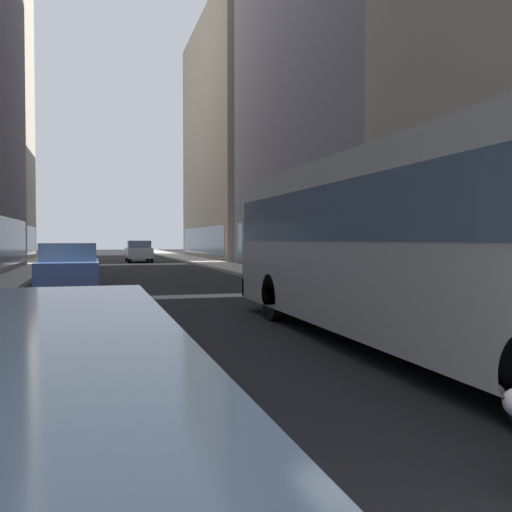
# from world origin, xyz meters

# --- Properties ---
(ground_plane) EXTENTS (120.00, 120.00, 0.00)m
(ground_plane) POSITION_xyz_m (0.00, 35.00, 0.00)
(ground_plane) COLOR black
(sidewalk_left) EXTENTS (2.40, 110.00, 0.15)m
(sidewalk_left) POSITION_xyz_m (-5.70, 35.00, 0.07)
(sidewalk_left) COLOR #ADA89E
(sidewalk_left) RESTS_ON ground
(sidewalk_right) EXTENTS (2.40, 110.00, 0.15)m
(sidewalk_right) POSITION_xyz_m (5.70, 35.00, 0.07)
(sidewalk_right) COLOR #ADA89E
(sidewalk_right) RESTS_ON ground
(building_right_mid) EXTENTS (8.99, 21.01, 28.02)m
(building_right_mid) POSITION_xyz_m (11.90, 27.19, 14.00)
(building_right_mid) COLOR slate
(building_right_mid) RESTS_ON ground
(building_right_far) EXTENTS (8.94, 21.59, 22.06)m
(building_right_far) POSITION_xyz_m (11.90, 50.76, 11.02)
(building_right_far) COLOR #A0937F
(building_right_far) RESTS_ON ground
(transit_bus) EXTENTS (2.78, 11.53, 3.05)m
(transit_bus) POSITION_xyz_m (2.80, 6.99, 1.78)
(transit_bus) COLOR silver
(transit_bus) RESTS_ON ground
(car_silver_sedan) EXTENTS (1.81, 4.14, 1.62)m
(car_silver_sedan) POSITION_xyz_m (1.20, 42.67, 0.82)
(car_silver_sedan) COLOR #B7BABF
(car_silver_sedan) RESTS_ON ground
(car_blue_hatchback) EXTENTS (1.78, 4.36, 1.62)m
(car_blue_hatchback) POSITION_xyz_m (-2.80, 17.69, 0.82)
(car_blue_hatchback) COLOR #4C6BB7
(car_blue_hatchback) RESTS_ON ground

